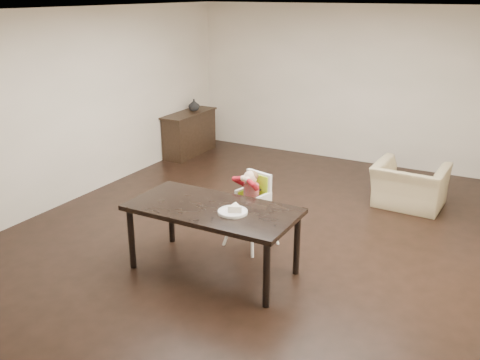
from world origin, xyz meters
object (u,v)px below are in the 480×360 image
object	(u,v)px
high_chair	(252,193)
armchair	(410,178)
sideboard	(190,133)
dining_table	(213,214)

from	to	relation	value
high_chair	armchair	distance (m)	2.56
sideboard	armchair	bearing A→B (deg)	-9.16
dining_table	sideboard	bearing A→B (deg)	127.00
high_chair	sideboard	size ratio (longest dim) A/B	0.75
dining_table	sideboard	size ratio (longest dim) A/B	1.43
high_chair	sideboard	world-z (taller)	high_chair
dining_table	armchair	size ratio (longest dim) A/B	1.89
high_chair	armchair	size ratio (longest dim) A/B	0.99
dining_table	armchair	bearing A→B (deg)	63.25
dining_table	high_chair	bearing A→B (deg)	84.36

